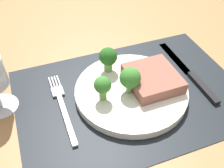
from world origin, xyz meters
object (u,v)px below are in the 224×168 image
(plate, at_px, (131,91))
(fork, at_px, (62,106))
(knife, at_px, (191,75))
(steak, at_px, (153,79))

(plate, bearing_deg, fork, 174.25)
(plate, xyz_separation_m, fork, (-0.14, 0.01, -0.01))
(fork, bearing_deg, knife, -1.78)
(plate, height_order, steak, steak)
(fork, xyz_separation_m, knife, (0.29, -0.01, 0.00))
(steak, relative_size, knife, 0.46)
(knife, bearing_deg, steak, -173.87)
(plate, xyz_separation_m, knife, (0.15, 0.01, -0.00))
(steak, bearing_deg, fork, 175.18)
(steak, height_order, fork, steak)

